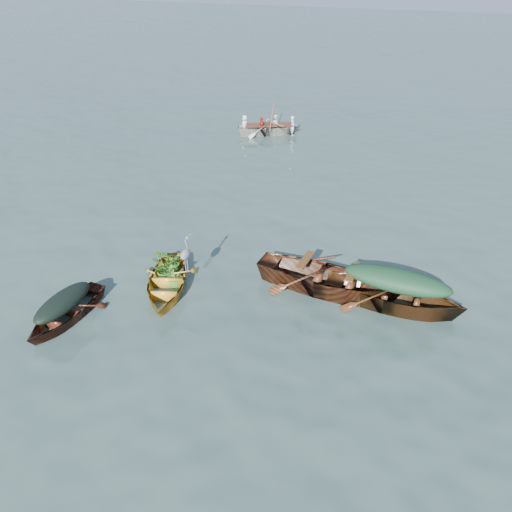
{
  "coord_description": "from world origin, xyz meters",
  "views": [
    {
      "loc": [
        3.25,
        -8.78,
        7.5
      ],
      "look_at": [
        -0.41,
        1.84,
        0.5
      ],
      "focal_mm": 35.0,
      "sensor_mm": 36.0,
      "label": 1
    }
  ],
  "objects_px": {
    "dark_covered_boat": "(67,319)",
    "green_tarp_boat": "(392,307)",
    "yellow_dinghy": "(167,291)",
    "open_wooden_boat": "(327,291)",
    "rowed_boat": "(269,135)",
    "heron": "(186,260)"
  },
  "relations": [
    {
      "from": "green_tarp_boat",
      "to": "open_wooden_boat",
      "type": "relative_size",
      "value": 0.9
    },
    {
      "from": "open_wooden_boat",
      "to": "rowed_boat",
      "type": "bearing_deg",
      "value": 31.03
    },
    {
      "from": "dark_covered_boat",
      "to": "open_wooden_boat",
      "type": "xyz_separation_m",
      "value": [
        5.57,
        3.11,
        0.0
      ]
    },
    {
      "from": "yellow_dinghy",
      "to": "open_wooden_boat",
      "type": "bearing_deg",
      "value": -0.42
    },
    {
      "from": "dark_covered_boat",
      "to": "open_wooden_boat",
      "type": "height_order",
      "value": "open_wooden_boat"
    },
    {
      "from": "dark_covered_boat",
      "to": "green_tarp_boat",
      "type": "distance_m",
      "value": 7.82
    },
    {
      "from": "yellow_dinghy",
      "to": "green_tarp_boat",
      "type": "xyz_separation_m",
      "value": [
        5.54,
        1.18,
        0.0
      ]
    },
    {
      "from": "dark_covered_boat",
      "to": "open_wooden_boat",
      "type": "bearing_deg",
      "value": 34.28
    },
    {
      "from": "yellow_dinghy",
      "to": "open_wooden_boat",
      "type": "relative_size",
      "value": 0.64
    },
    {
      "from": "green_tarp_boat",
      "to": "rowed_boat",
      "type": "relative_size",
      "value": 1.16
    },
    {
      "from": "open_wooden_boat",
      "to": "dark_covered_boat",
      "type": "bearing_deg",
      "value": 125.6
    },
    {
      "from": "dark_covered_boat",
      "to": "open_wooden_boat",
      "type": "relative_size",
      "value": 0.6
    },
    {
      "from": "dark_covered_boat",
      "to": "heron",
      "type": "relative_size",
      "value": 3.37
    },
    {
      "from": "yellow_dinghy",
      "to": "green_tarp_boat",
      "type": "bearing_deg",
      "value": -6.96
    },
    {
      "from": "yellow_dinghy",
      "to": "open_wooden_boat",
      "type": "height_order",
      "value": "open_wooden_boat"
    },
    {
      "from": "dark_covered_boat",
      "to": "green_tarp_boat",
      "type": "height_order",
      "value": "green_tarp_boat"
    },
    {
      "from": "yellow_dinghy",
      "to": "dark_covered_boat",
      "type": "distance_m",
      "value": 2.47
    },
    {
      "from": "yellow_dinghy",
      "to": "rowed_boat",
      "type": "height_order",
      "value": "rowed_boat"
    },
    {
      "from": "green_tarp_boat",
      "to": "dark_covered_boat",
      "type": "bearing_deg",
      "value": 116.66
    },
    {
      "from": "open_wooden_boat",
      "to": "yellow_dinghy",
      "type": "bearing_deg",
      "value": 115.0
    },
    {
      "from": "dark_covered_boat",
      "to": "heron",
      "type": "distance_m",
      "value": 3.13
    },
    {
      "from": "open_wooden_boat",
      "to": "rowed_boat",
      "type": "xyz_separation_m",
      "value": [
        -5.21,
        11.39,
        0.0
      ]
    }
  ]
}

